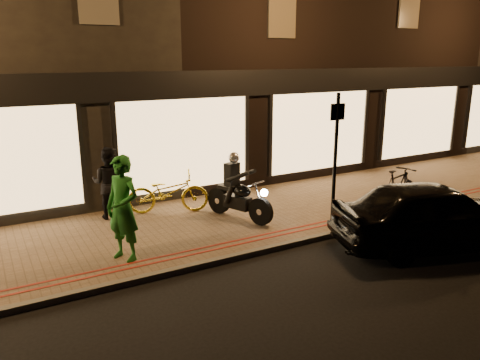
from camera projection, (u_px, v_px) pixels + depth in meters
name	position (u px, v px, depth m)	size (l,w,h in m)	color
ground	(265.00, 254.00, 9.41)	(90.00, 90.00, 0.00)	black
sidewalk	(220.00, 222.00, 11.07)	(50.00, 4.00, 0.12)	brown
kerb_stone	(264.00, 250.00, 9.44)	(50.00, 0.14, 0.12)	#59544C
red_kerb_lines	(251.00, 239.00, 9.84)	(50.00, 0.26, 0.01)	maroon
building_row	(124.00, 45.00, 15.88)	(48.00, 10.11, 8.50)	black
motorcycle	(238.00, 193.00, 10.98)	(0.84, 1.87, 1.59)	black
sign_post	(335.00, 155.00, 10.10)	(0.35, 0.09, 3.00)	black
bicycle_gold	(168.00, 192.00, 11.44)	(0.68, 1.96, 1.03)	gold
bicycle_dark	(397.00, 190.00, 11.47)	(0.52, 1.85, 1.11)	black
person_green	(123.00, 209.00, 8.66)	(0.73, 0.48, 2.00)	#1A651E
person_dark	(109.00, 183.00, 10.97)	(0.83, 0.65, 1.71)	black
parked_car	(434.00, 215.00, 9.59)	(1.68, 4.18, 1.42)	black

